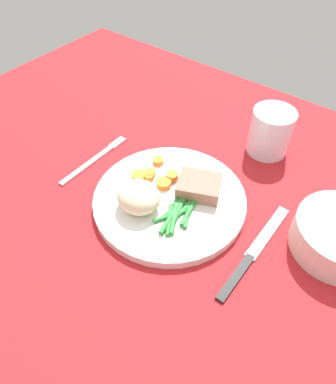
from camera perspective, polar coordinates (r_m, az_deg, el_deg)
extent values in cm
cube|color=red|center=(60.63, -0.26, -2.93)|extent=(120.00, 90.00, 2.00)
cylinder|color=white|center=(59.85, 0.00, -1.17)|extent=(25.61, 25.61, 1.60)
cube|color=#A86B56|center=(59.28, 5.03, 0.95)|extent=(8.83, 8.16, 2.56)
ellipsoid|color=beige|center=(56.26, -4.73, -0.81)|extent=(7.15, 6.55, 4.52)
cylinder|color=orange|center=(61.60, 0.68, 2.52)|extent=(2.00, 2.00, 1.25)
cylinder|color=orange|center=(64.77, -1.56, 5.02)|extent=(1.96, 1.96, 0.91)
cylinder|color=orange|center=(61.91, -4.73, 2.53)|extent=(2.55, 2.55, 1.12)
cylinder|color=orange|center=(62.09, -3.20, 2.68)|extent=(2.25, 2.25, 0.93)
cylinder|color=orange|center=(60.55, -0.69, 1.39)|extent=(2.59, 2.59, 1.04)
cylinder|color=orange|center=(62.43, -2.88, 3.06)|extent=(1.89, 1.89, 1.01)
cylinder|color=#2D8C38|center=(56.04, 0.25, -3.90)|extent=(3.32, 5.15, 0.66)
cylinder|color=#2D8C38|center=(57.48, 1.35, -2.18)|extent=(1.07, 6.91, 0.64)
cylinder|color=#2D8C38|center=(57.09, 1.49, -2.64)|extent=(2.09, 5.66, 0.64)
cylinder|color=#2D8C38|center=(56.77, 3.57, -2.98)|extent=(2.20, 6.12, 0.84)
cylinder|color=#2D8C38|center=(56.79, 3.31, -3.02)|extent=(3.77, 6.45, 0.73)
cylinder|color=#2D8C38|center=(55.63, 0.21, -4.42)|extent=(3.82, 5.63, 0.66)
cylinder|color=#2D8C38|center=(56.17, 0.74, -3.58)|extent=(2.48, 8.35, 0.86)
cylinder|color=#2D8C38|center=(56.99, 1.75, -2.59)|extent=(2.93, 7.11, 0.87)
cylinder|color=#2D8C38|center=(55.90, 0.98, -3.93)|extent=(4.18, 6.47, 0.84)
cylinder|color=#2D8C38|center=(56.57, 2.12, -3.26)|extent=(0.78, 8.30, 0.67)
cube|color=silver|center=(68.42, -12.88, 4.29)|extent=(1.00, 13.00, 0.40)
cube|color=silver|center=(72.73, -8.48, 8.08)|extent=(0.24, 3.60, 0.40)
cube|color=silver|center=(72.50, -8.25, 7.96)|extent=(0.24, 3.60, 0.40)
cube|color=silver|center=(72.27, -8.02, 7.84)|extent=(0.24, 3.60, 0.40)
cube|color=silver|center=(72.04, -7.79, 7.72)|extent=(0.24, 3.60, 0.40)
cube|color=black|center=(52.85, 10.85, -13.35)|extent=(1.30, 9.00, 0.64)
cube|color=silver|center=(58.42, 15.77, -6.27)|extent=(1.70, 12.00, 0.40)
cylinder|color=silver|center=(70.23, 16.18, 9.31)|extent=(7.93, 7.93, 8.81)
cylinder|color=silver|center=(71.53, 15.82, 7.94)|extent=(7.30, 7.30, 4.45)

